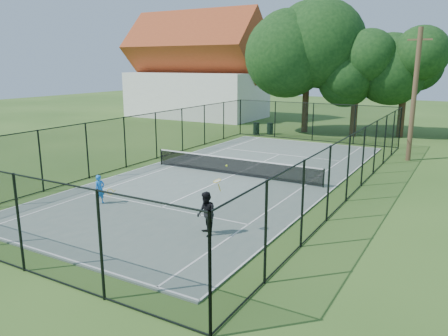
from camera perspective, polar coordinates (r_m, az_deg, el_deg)
The scene contains 13 objects.
ground at distance 23.93m, azimuth 1.33°, elevation -1.04°, with size 120.00×120.00×0.00m, color #2B4D1A.
tennis_court at distance 23.92m, azimuth 1.33°, elevation -0.97°, with size 11.00×24.00×0.06m, color slate.
tennis_net at distance 23.79m, azimuth 1.33°, elevation 0.31°, with size 10.08×0.08×0.95m.
fence at distance 23.59m, azimuth 1.35°, elevation 2.49°, with size 13.10×26.10×3.00m.
tree_near_left at distance 39.69m, azimuth 10.82°, elevation 13.49°, with size 7.68×7.68×10.02m.
tree_near_mid at distance 38.23m, azimuth 16.92°, elevation 11.36°, with size 6.16×6.16×8.06m.
tree_near_right at distance 39.19m, azimuth 22.62°, elevation 11.71°, with size 6.25×6.25×8.62m.
building at distance 50.82m, azimuth -3.68°, elevation 12.25°, with size 15.30×8.15×11.87m.
trash_bin_left at distance 38.17m, azimuth 4.24°, elevation 5.19°, with size 0.58×0.58×1.03m.
trash_bin_right at distance 38.25m, azimuth 6.03°, elevation 5.15°, with size 0.58×0.58×1.00m.
utility_pole at distance 29.59m, azimuth 23.60°, elevation 8.75°, with size 1.40×0.30×8.13m.
player_blue at distance 19.64m, azimuth -15.90°, elevation -2.71°, with size 0.78×0.51×1.27m.
player_black at distance 15.42m, azimuth -2.35°, elevation -6.00°, with size 1.04×1.06×2.52m.
Camera 1 is at (11.08, -20.34, 6.00)m, focal length 35.00 mm.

